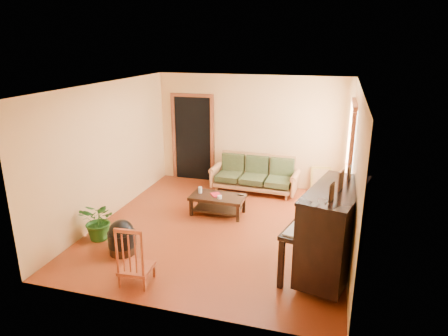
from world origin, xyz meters
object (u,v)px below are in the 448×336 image
(footstool, at_px, (122,241))
(potted_plant, at_px, (100,221))
(piano, at_px, (333,233))
(sofa, at_px, (254,174))
(ceramic_crock, at_px, (328,189))
(red_chair, at_px, (135,254))
(armchair, at_px, (329,211))
(coffee_table, at_px, (218,205))

(footstool, xyz_separation_m, potted_plant, (-0.61, 0.32, 0.14))
(footstool, bearing_deg, piano, 4.73)
(sofa, distance_m, ceramic_crock, 1.69)
(piano, relative_size, ceramic_crock, 5.89)
(sofa, height_order, red_chair, red_chair)
(piano, height_order, potted_plant, piano)
(footstool, xyz_separation_m, ceramic_crock, (3.12, 3.62, -0.08))
(footstool, bearing_deg, sofa, 66.21)
(red_chair, distance_m, potted_plant, 1.60)
(red_chair, bearing_deg, armchair, 39.29)
(sofa, bearing_deg, red_chair, -99.06)
(footstool, distance_m, red_chair, 0.97)
(piano, relative_size, footstool, 3.43)
(sofa, xyz_separation_m, coffee_table, (-0.43, -1.44, -0.22))
(piano, height_order, ceramic_crock, piano)
(armchair, bearing_deg, sofa, 115.87)
(footstool, bearing_deg, potted_plant, 152.31)
(coffee_table, xyz_separation_m, piano, (2.22, -1.64, 0.49))
(coffee_table, relative_size, ceramic_crock, 4.10)
(piano, relative_size, potted_plant, 2.19)
(armchair, distance_m, red_chair, 3.56)
(red_chair, bearing_deg, potted_plant, 136.14)
(coffee_table, xyz_separation_m, red_chair, (-0.42, -2.60, 0.26))
(coffee_table, xyz_separation_m, footstool, (-1.05, -1.91, 0.02))
(piano, bearing_deg, coffee_table, 157.34)
(sofa, height_order, footstool, sofa)
(sofa, relative_size, footstool, 4.32)
(coffee_table, relative_size, armchair, 1.38)
(sofa, distance_m, potted_plant, 3.68)
(armchair, height_order, red_chair, red_chair)
(piano, distance_m, ceramic_crock, 3.40)
(coffee_table, height_order, piano, piano)
(footstool, relative_size, ceramic_crock, 1.71)
(red_chair, relative_size, ceramic_crock, 3.50)
(armchair, relative_size, piano, 0.50)
(sofa, bearing_deg, piano, -56.93)
(armchair, xyz_separation_m, ceramic_crock, (-0.08, 1.85, -0.26))
(coffee_table, bearing_deg, armchair, -3.66)
(sofa, bearing_deg, potted_plant, -121.71)
(sofa, xyz_separation_m, red_chair, (-0.85, -4.04, 0.04))
(armchair, height_order, footstool, armchair)
(armchair, relative_size, potted_plant, 1.10)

